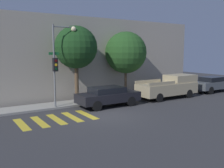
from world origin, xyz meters
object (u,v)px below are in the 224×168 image
Objects in this scene: sedan_near_corner at (108,96)px; sedan_middle at (213,84)px; pickup_truck at (170,87)px; tree_near_corner at (76,48)px; tree_midblock at (126,53)px; traffic_light_pole at (59,56)px.

sedan_middle reaches higher than sedan_near_corner.
sedan_middle is at bearing 0.00° from sedan_near_corner.
pickup_truck is 5.83m from sedan_middle.
tree_midblock is at bearing 0.00° from tree_near_corner.
traffic_light_pole is at bearing 175.19° from sedan_middle.
tree_midblock is at bearing 165.20° from sedan_middle.
pickup_truck is at bearing -7.81° from traffic_light_pole.
sedan_near_corner is 6.16m from pickup_truck.
traffic_light_pole is 4.40m from sedan_near_corner.
traffic_light_pole is at bearing 157.75° from sedan_near_corner.
sedan_near_corner is 11.99m from sedan_middle.
traffic_light_pole reaches higher than pickup_truck.
tree_midblock is (6.32, 1.05, 0.22)m from traffic_light_pole.
sedan_near_corner is at bearing -144.13° from tree_midblock.
sedan_near_corner is 0.81× the size of tree_midblock.
sedan_middle is (11.99, 0.00, 0.03)m from sedan_near_corner.
tree_near_corner is (-1.37, 2.32, 3.44)m from sedan_near_corner.
traffic_light_pole reaches higher than tree_midblock.
traffic_light_pole is 6.41m from tree_midblock.
pickup_truck is at bearing -38.21° from tree_midblock.
pickup_truck reaches higher than sedan_near_corner.
pickup_truck is (9.26, -1.27, -2.64)m from traffic_light_pole.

